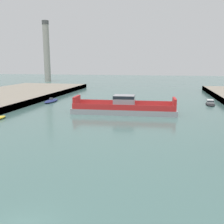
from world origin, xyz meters
TOP-DOWN VIEW (x-y plane):
  - chain_ferry at (0.62, 38.54)m, footprint 21.43×7.15m
  - moored_boat_mid_right at (19.98, 53.28)m, footprint 2.73×6.71m
  - moored_boat_far_right at (-20.63, 49.76)m, footprint 2.91×7.60m
  - smokestack_distant_a at (-53.90, 118.67)m, footprint 3.58×3.58m

SIDE VIEW (x-z plane):
  - moored_boat_far_right at x=-20.63m, z-range -0.24..0.83m
  - moored_boat_mid_right at x=19.98m, z-range -0.15..1.05m
  - chain_ferry at x=0.62m, z-range -0.74..2.96m
  - smokestack_distant_a at x=-53.90m, z-range 1.02..33.12m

